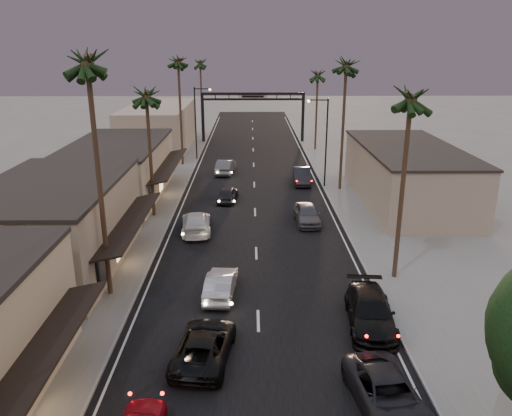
{
  "coord_description": "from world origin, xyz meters",
  "views": [
    {
      "loc": [
        -0.38,
        -4.24,
        13.95
      ],
      "look_at": [
        0.01,
        30.57,
        2.5
      ],
      "focal_mm": 35.0,
      "sensor_mm": 36.0,
      "label": 1
    }
  ],
  "objects_px": {
    "palm_lb": "(87,56)",
    "curbside_black": "(370,312)",
    "palm_lc": "(146,91)",
    "palm_ra": "(412,92)",
    "streetlight_left": "(198,117)",
    "palm_rc": "(318,72)",
    "oncoming_silver": "(221,284)",
    "palm_ld": "(178,58)",
    "oncoming_pickup": "(204,345)",
    "palm_far": "(200,61)",
    "arch": "(253,105)",
    "curbside_near": "(387,394)",
    "streetlight_right": "(324,135)",
    "palm_rb": "(347,62)"
  },
  "relations": [
    {
      "from": "palm_lb",
      "to": "curbside_black",
      "type": "xyz_separation_m",
      "value": [
        14.39,
        -3.52,
        -12.57
      ]
    },
    {
      "from": "palm_lc",
      "to": "palm_ra",
      "type": "bearing_deg",
      "value": -34.9
    },
    {
      "from": "streetlight_left",
      "to": "palm_ra",
      "type": "height_order",
      "value": "palm_ra"
    },
    {
      "from": "palm_lb",
      "to": "palm_rc",
      "type": "distance_m",
      "value": 45.48
    },
    {
      "from": "streetlight_left",
      "to": "oncoming_silver",
      "type": "relative_size",
      "value": 2.05
    },
    {
      "from": "palm_ld",
      "to": "oncoming_pickup",
      "type": "distance_m",
      "value": 41.47
    },
    {
      "from": "palm_far",
      "to": "arch",
      "type": "bearing_deg",
      "value": -43.95
    },
    {
      "from": "palm_lc",
      "to": "palm_lb",
      "type": "bearing_deg",
      "value": -90.0
    },
    {
      "from": "palm_ld",
      "to": "palm_ra",
      "type": "xyz_separation_m",
      "value": [
        17.2,
        -31.0,
        -0.97
      ]
    },
    {
      "from": "palm_far",
      "to": "oncoming_silver",
      "type": "height_order",
      "value": "palm_far"
    },
    {
      "from": "palm_ra",
      "to": "curbside_near",
      "type": "distance_m",
      "value": 16.35
    },
    {
      "from": "arch",
      "to": "streetlight_right",
      "type": "bearing_deg",
      "value": -74.53
    },
    {
      "from": "streetlight_left",
      "to": "palm_lc",
      "type": "distance_m",
      "value": 22.65
    },
    {
      "from": "palm_lc",
      "to": "oncoming_silver",
      "type": "bearing_deg",
      "value": -65.48
    },
    {
      "from": "streetlight_left",
      "to": "curbside_near",
      "type": "distance_m",
      "value": 47.57
    },
    {
      "from": "streetlight_right",
      "to": "streetlight_left",
      "type": "bearing_deg",
      "value": 136.79
    },
    {
      "from": "palm_rc",
      "to": "curbside_near",
      "type": "bearing_deg",
      "value": -93.95
    },
    {
      "from": "palm_ra",
      "to": "curbside_black",
      "type": "height_order",
      "value": "palm_ra"
    },
    {
      "from": "palm_lb",
      "to": "oncoming_silver",
      "type": "xyz_separation_m",
      "value": [
        6.46,
        -0.16,
        -12.66
      ]
    },
    {
      "from": "oncoming_silver",
      "to": "arch",
      "type": "bearing_deg",
      "value": -88.27
    },
    {
      "from": "arch",
      "to": "streetlight_left",
      "type": "relative_size",
      "value": 1.69
    },
    {
      "from": "palm_rb",
      "to": "palm_rc",
      "type": "distance_m",
      "value": 20.09
    },
    {
      "from": "streetlight_right",
      "to": "palm_far",
      "type": "xyz_separation_m",
      "value": [
        -15.22,
        33.0,
        6.11
      ]
    },
    {
      "from": "palm_lc",
      "to": "palm_rb",
      "type": "distance_m",
      "value": 19.07
    },
    {
      "from": "streetlight_right",
      "to": "palm_ra",
      "type": "xyz_separation_m",
      "value": [
        1.68,
        -21.0,
        6.11
      ]
    },
    {
      "from": "streetlight_left",
      "to": "oncoming_silver",
      "type": "bearing_deg",
      "value": -82.47
    },
    {
      "from": "streetlight_right",
      "to": "oncoming_silver",
      "type": "height_order",
      "value": "streetlight_right"
    },
    {
      "from": "palm_lb",
      "to": "palm_ra",
      "type": "height_order",
      "value": "palm_lb"
    },
    {
      "from": "arch",
      "to": "palm_rc",
      "type": "xyz_separation_m",
      "value": [
        8.6,
        -6.0,
        4.94
      ]
    },
    {
      "from": "arch",
      "to": "palm_lc",
      "type": "height_order",
      "value": "palm_lc"
    },
    {
      "from": "oncoming_silver",
      "to": "palm_far",
      "type": "bearing_deg",
      "value": -79.46
    },
    {
      "from": "palm_ra",
      "to": "arch",
      "type": "bearing_deg",
      "value": 100.59
    },
    {
      "from": "palm_lc",
      "to": "oncoming_pickup",
      "type": "distance_m",
      "value": 23.34
    },
    {
      "from": "palm_far",
      "to": "curbside_near",
      "type": "xyz_separation_m",
      "value": [
        13.33,
        -65.82,
        -10.72
      ]
    },
    {
      "from": "streetlight_left",
      "to": "palm_lc",
      "type": "xyz_separation_m",
      "value": [
        -1.68,
        -22.0,
        5.14
      ]
    },
    {
      "from": "streetlight_left",
      "to": "palm_rc",
      "type": "bearing_deg",
      "value": 21.14
    },
    {
      "from": "arch",
      "to": "palm_far",
      "type": "xyz_separation_m",
      "value": [
        -8.3,
        8.0,
        5.91
      ]
    },
    {
      "from": "streetlight_left",
      "to": "curbside_black",
      "type": "relative_size",
      "value": 1.6
    },
    {
      "from": "palm_ld",
      "to": "oncoming_silver",
      "type": "height_order",
      "value": "palm_ld"
    },
    {
      "from": "palm_rc",
      "to": "curbside_black",
      "type": "xyz_separation_m",
      "value": [
        -2.81,
        -45.52,
        -9.65
      ]
    },
    {
      "from": "palm_far",
      "to": "oncoming_pickup",
      "type": "relative_size",
      "value": 2.54
    },
    {
      "from": "palm_lb",
      "to": "palm_ld",
      "type": "height_order",
      "value": "palm_lb"
    },
    {
      "from": "arch",
      "to": "palm_ra",
      "type": "height_order",
      "value": "palm_ra"
    },
    {
      "from": "streetlight_right",
      "to": "palm_lc",
      "type": "relative_size",
      "value": 0.74
    },
    {
      "from": "palm_lb",
      "to": "palm_far",
      "type": "bearing_deg",
      "value": 89.69
    },
    {
      "from": "palm_lb",
      "to": "palm_lc",
      "type": "bearing_deg",
      "value": 90.0
    },
    {
      "from": "streetlight_left",
      "to": "palm_ra",
      "type": "relative_size",
      "value": 0.68
    },
    {
      "from": "arch",
      "to": "palm_ld",
      "type": "height_order",
      "value": "palm_ld"
    },
    {
      "from": "palm_ra",
      "to": "palm_rb",
      "type": "distance_m",
      "value": 20.02
    },
    {
      "from": "palm_lc",
      "to": "palm_rc",
      "type": "height_order",
      "value": "same"
    }
  ]
}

